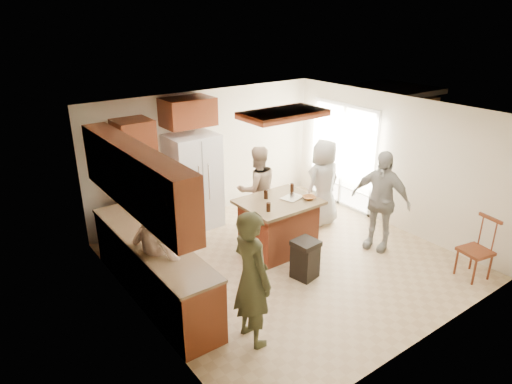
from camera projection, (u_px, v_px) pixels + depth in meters
room_shell at (384, 146)px, 10.91m from camera, size 8.00×5.20×5.00m
person_front_left at (252, 279)px, 5.49m from camera, size 0.49×0.66×1.78m
person_behind_left at (257, 189)px, 8.41m from camera, size 0.88×0.64×1.64m
person_behind_right at (323, 183)px, 8.64m from camera, size 0.87×0.61×1.68m
person_side_right at (380, 201)px, 7.74m from camera, size 0.82×1.15×1.76m
person_counter at (160, 250)px, 6.12m from camera, size 0.86×1.27×1.81m
left_cabinetry at (147, 238)px, 6.31m from camera, size 0.64×3.00×2.30m
back_wall_units at (151, 164)px, 8.00m from camera, size 1.80×0.60×2.45m
refrigerator at (194, 181)px, 8.55m from camera, size 0.90×0.76×1.80m
kitchen_island at (278, 225)px, 7.78m from camera, size 1.28×1.03×0.93m
island_items at (293, 197)px, 7.66m from camera, size 1.02×0.62×0.15m
trash_bin at (305, 259)px, 7.04m from camera, size 0.40×0.40×0.63m
spindle_chair at (477, 251)px, 7.00m from camera, size 0.49×0.49×0.99m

